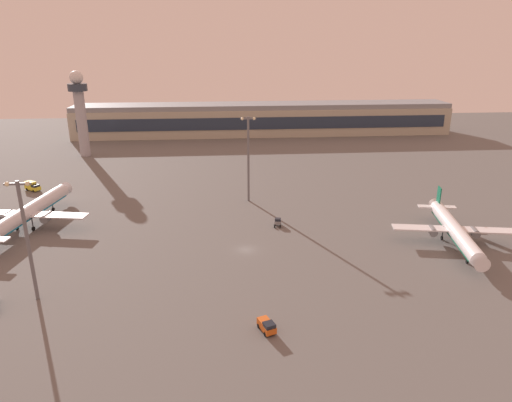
{
  "coord_description": "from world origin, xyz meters",
  "views": [
    {
      "loc": [
        -6.25,
        -102.93,
        48.97
      ],
      "look_at": [
        4.57,
        24.38,
        4.0
      ],
      "focal_mm": 32.48,
      "sensor_mm": 36.0,
      "label": 1
    }
  ],
  "objects_px": {
    "maintenance_van": "(267,326)",
    "control_tower": "(80,108)",
    "airplane_near_gate": "(454,229)",
    "catering_truck": "(32,186)",
    "pushback_tug": "(278,222)",
    "airplane_taxiway_distant": "(27,213)",
    "apron_light_central": "(248,154)",
    "apron_light_west": "(26,234)"
  },
  "relations": [
    {
      "from": "airplane_taxiway_distant",
      "to": "apron_light_central",
      "type": "height_order",
      "value": "apron_light_central"
    },
    {
      "from": "airplane_near_gate",
      "to": "catering_truck",
      "type": "bearing_deg",
      "value": -13.32
    },
    {
      "from": "control_tower",
      "to": "apron_light_central",
      "type": "distance_m",
      "value": 94.84
    },
    {
      "from": "airplane_taxiway_distant",
      "to": "pushback_tug",
      "type": "height_order",
      "value": "airplane_taxiway_distant"
    },
    {
      "from": "control_tower",
      "to": "apron_light_central",
      "type": "relative_size",
      "value": 1.36
    },
    {
      "from": "control_tower",
      "to": "pushback_tug",
      "type": "xyz_separation_m",
      "value": [
        74.22,
        -87.65,
        -19.99
      ]
    },
    {
      "from": "airplane_near_gate",
      "to": "maintenance_van",
      "type": "bearing_deg",
      "value": 43.58
    },
    {
      "from": "airplane_near_gate",
      "to": "pushback_tug",
      "type": "xyz_separation_m",
      "value": [
        -42.51,
        15.38,
        -2.68
      ]
    },
    {
      "from": "airplane_taxiway_distant",
      "to": "catering_truck",
      "type": "bearing_deg",
      "value": 118.93
    },
    {
      "from": "airplane_taxiway_distant",
      "to": "apron_light_west",
      "type": "xyz_separation_m",
      "value": [
        15.46,
        -38.36,
        9.89
      ]
    },
    {
      "from": "control_tower",
      "to": "pushback_tug",
      "type": "bearing_deg",
      "value": -49.74
    },
    {
      "from": "maintenance_van",
      "to": "airplane_taxiway_distant",
      "type": "bearing_deg",
      "value": -61.84
    },
    {
      "from": "airplane_near_gate",
      "to": "catering_truck",
      "type": "xyz_separation_m",
      "value": [
        -121.77,
        53.48,
        -2.17
      ]
    },
    {
      "from": "pushback_tug",
      "to": "apron_light_west",
      "type": "xyz_separation_m",
      "value": [
        -52.58,
        -33.93,
        13.04
      ]
    },
    {
      "from": "control_tower",
      "to": "airplane_near_gate",
      "type": "distance_m",
      "value": 156.66
    },
    {
      "from": "airplane_near_gate",
      "to": "apron_light_central",
      "type": "distance_m",
      "value": 62.43
    },
    {
      "from": "catering_truck",
      "to": "maintenance_van",
      "type": "bearing_deg",
      "value": 74.5
    },
    {
      "from": "control_tower",
      "to": "apron_light_central",
      "type": "height_order",
      "value": "control_tower"
    },
    {
      "from": "airplane_near_gate",
      "to": "airplane_taxiway_distant",
      "type": "bearing_deg",
      "value": 0.23
    },
    {
      "from": "pushback_tug",
      "to": "apron_light_west",
      "type": "height_order",
      "value": "apron_light_west"
    },
    {
      "from": "maintenance_van",
      "to": "apron_light_central",
      "type": "xyz_separation_m",
      "value": [
        1.67,
        70.0,
        14.06
      ]
    },
    {
      "from": "airplane_taxiway_distant",
      "to": "pushback_tug",
      "type": "bearing_deg",
      "value": 6.8
    },
    {
      "from": "catering_truck",
      "to": "apron_light_central",
      "type": "bearing_deg",
      "value": 112.25
    },
    {
      "from": "pushback_tug",
      "to": "apron_light_west",
      "type": "relative_size",
      "value": 0.14
    },
    {
      "from": "catering_truck",
      "to": "apron_light_west",
      "type": "xyz_separation_m",
      "value": [
        26.67,
        -72.03,
        12.53
      ]
    },
    {
      "from": "airplane_taxiway_distant",
      "to": "apron_light_central",
      "type": "relative_size",
      "value": 1.62
    },
    {
      "from": "airplane_near_gate",
      "to": "apron_light_central",
      "type": "bearing_deg",
      "value": -26.42
    },
    {
      "from": "maintenance_van",
      "to": "apron_light_west",
      "type": "relative_size",
      "value": 0.19
    },
    {
      "from": "airplane_taxiway_distant",
      "to": "control_tower",
      "type": "bearing_deg",
      "value": 104.77
    },
    {
      "from": "apron_light_central",
      "to": "apron_light_west",
      "type": "height_order",
      "value": "apron_light_central"
    },
    {
      "from": "maintenance_van",
      "to": "control_tower",
      "type": "bearing_deg",
      "value": -84.42
    },
    {
      "from": "airplane_taxiway_distant",
      "to": "apron_light_central",
      "type": "xyz_separation_m",
      "value": [
        61.43,
        16.96,
        11.02
      ]
    },
    {
      "from": "catering_truck",
      "to": "pushback_tug",
      "type": "bearing_deg",
      "value": 99.53
    },
    {
      "from": "control_tower",
      "to": "pushback_tug",
      "type": "relative_size",
      "value": 10.82
    },
    {
      "from": "pushback_tug",
      "to": "airplane_near_gate",
      "type": "bearing_deg",
      "value": -9.02
    },
    {
      "from": "control_tower",
      "to": "catering_truck",
      "type": "distance_m",
      "value": 53.48
    },
    {
      "from": "airplane_taxiway_distant",
      "to": "apron_light_west",
      "type": "bearing_deg",
      "value": -57.52
    },
    {
      "from": "airplane_taxiway_distant",
      "to": "airplane_near_gate",
      "type": "bearing_deg",
      "value": 0.37
    },
    {
      "from": "pushback_tug",
      "to": "apron_light_central",
      "type": "bearing_deg",
      "value": 118.07
    },
    {
      "from": "apron_light_central",
      "to": "control_tower",
      "type": "bearing_deg",
      "value": 135.57
    },
    {
      "from": "airplane_taxiway_distant",
      "to": "catering_truck",
      "type": "relative_size",
      "value": 7.26
    },
    {
      "from": "control_tower",
      "to": "maintenance_van",
      "type": "relative_size",
      "value": 7.97
    }
  ]
}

